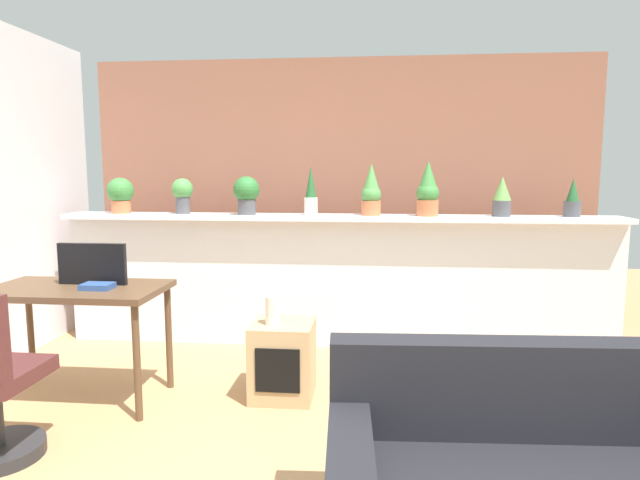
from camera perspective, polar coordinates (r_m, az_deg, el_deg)
The scene contains 17 objects.
ground_plane at distance 2.88m, azimuth -1.32°, elevation -23.57°, with size 12.00×12.00×0.00m, color tan.
divider_wall at distance 4.56m, azimuth 1.70°, elevation -4.57°, with size 4.61×0.16×1.08m, color silver.
plant_shelf at distance 4.44m, azimuth 1.70°, elevation 2.40°, with size 4.61×0.33×0.04m, color silver.
brick_wall_behind at distance 5.07m, azimuth 2.20°, elevation 4.73°, with size 4.61×0.10×2.50m, color #935B47.
potted_plant_0 at distance 4.92m, azimuth -20.39°, elevation 4.59°, with size 0.22×0.22×0.31m.
potted_plant_1 at distance 4.72m, azimuth -14.37°, elevation 4.82°, with size 0.18×0.18×0.30m.
potted_plant_2 at distance 4.51m, azimuth -7.80°, elevation 4.93°, with size 0.22×0.22×0.32m.
potted_plant_3 at distance 4.44m, azimuth -0.98°, elevation 4.97°, with size 0.11×0.11×0.40m.
potted_plant_4 at distance 4.42m, azimuth 5.45°, elevation 5.11°, with size 0.16×0.16×0.42m.
potted_plant_5 at distance 4.42m, azimuth 11.36°, elevation 5.14°, with size 0.18×0.18×0.44m.
potted_plant_6 at distance 4.54m, azimuth 18.73°, elevation 4.38°, with size 0.14×0.14×0.32m.
potted_plant_7 at distance 4.72m, azimuth 25.20°, elevation 3.82°, with size 0.13×0.13×0.31m.
desk at distance 3.78m, azimuth -24.40°, elevation -5.79°, with size 1.10×0.60×0.75m.
tv_monitor at distance 3.77m, azimuth -23.00°, elevation -2.35°, with size 0.45×0.04×0.27m, color black.
side_cube_shelf at distance 3.62m, azimuth -3.97°, elevation -12.55°, with size 0.40×0.41×0.50m.
vase_on_shelf at distance 3.49m, azimuth -5.06°, elevation -7.44°, with size 0.09×0.09×0.18m, color silver.
book_on_desk at distance 3.63m, azimuth -22.53°, elevation -4.55°, with size 0.19×0.13×0.04m, color #2D4C8C.
Camera 1 is at (0.30, -2.46, 1.48)m, focal length 30.18 mm.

